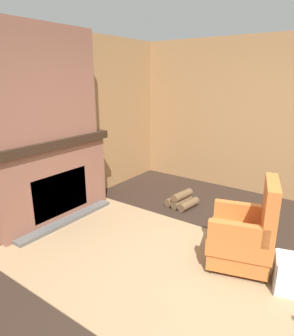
# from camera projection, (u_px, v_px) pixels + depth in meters

# --- Properties ---
(ground_plane) EXTENTS (14.00, 14.00, 0.00)m
(ground_plane) POSITION_uv_depth(u_px,v_px,m) (217.00, 284.00, 2.99)
(ground_plane) COLOR #2D2119
(wood_panel_wall_left) EXTENTS (0.06, 6.02, 2.63)m
(wood_panel_wall_left) POSITION_uv_depth(u_px,v_px,m) (36.00, 127.00, 4.13)
(wood_panel_wall_left) COLOR #9E7247
(wood_panel_wall_left) RESTS_ON ground
(wood_panel_wall_back) EXTENTS (6.02, 0.09, 2.63)m
(wood_panel_wall_back) POSITION_uv_depth(u_px,v_px,m) (292.00, 120.00, 4.73)
(wood_panel_wall_back) COLOR #9E7247
(wood_panel_wall_back) RESTS_ON ground
(fireplace_hearth) EXTENTS (0.60, 1.84, 1.18)m
(fireplace_hearth) POSITION_uv_depth(u_px,v_px,m) (52.00, 180.00, 4.21)
(fireplace_hearth) COLOR brown
(fireplace_hearth) RESTS_ON ground
(chimney_breast) EXTENTS (0.34, 1.53, 1.43)m
(chimney_breast) POSITION_uv_depth(u_px,v_px,m) (42.00, 83.00, 3.83)
(chimney_breast) COLOR brown
(chimney_breast) RESTS_ON fireplace_hearth
(area_rug) EXTENTS (3.85, 2.12, 0.01)m
(area_rug) POSITION_uv_depth(u_px,v_px,m) (170.00, 270.00, 3.18)
(area_rug) COLOR #997A56
(area_rug) RESTS_ON ground
(armchair) EXTENTS (0.79, 0.77, 1.00)m
(armchair) POSITION_uv_depth(u_px,v_px,m) (245.00, 236.00, 3.17)
(armchair) COLOR #C6662D
(armchair) RESTS_ON ground
(firewood_stack) EXTENTS (0.45, 0.46, 0.24)m
(firewood_stack) POSITION_uv_depth(u_px,v_px,m) (182.00, 200.00, 4.76)
(firewood_stack) COLOR brown
(firewood_stack) RESTS_ON ground
(oil_lamp_vase) EXTENTS (0.09, 0.09, 0.26)m
(oil_lamp_vase) POSITION_uv_depth(u_px,v_px,m) (13.00, 137.00, 3.68)
(oil_lamp_vase) COLOR #99B29E
(oil_lamp_vase) RESTS_ON fireplace_hearth
(storage_case) EXTENTS (0.15, 0.21, 0.14)m
(storage_case) POSITION_uv_depth(u_px,v_px,m) (75.00, 128.00, 4.45)
(storage_case) COLOR gray
(storage_case) RESTS_ON fireplace_hearth
(decorative_plate_on_mantel) EXTENTS (0.07, 0.27, 0.27)m
(decorative_plate_on_mantel) POSITION_uv_depth(u_px,v_px,m) (38.00, 129.00, 3.97)
(decorative_plate_on_mantel) COLOR #336093
(decorative_plate_on_mantel) RESTS_ON fireplace_hearth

